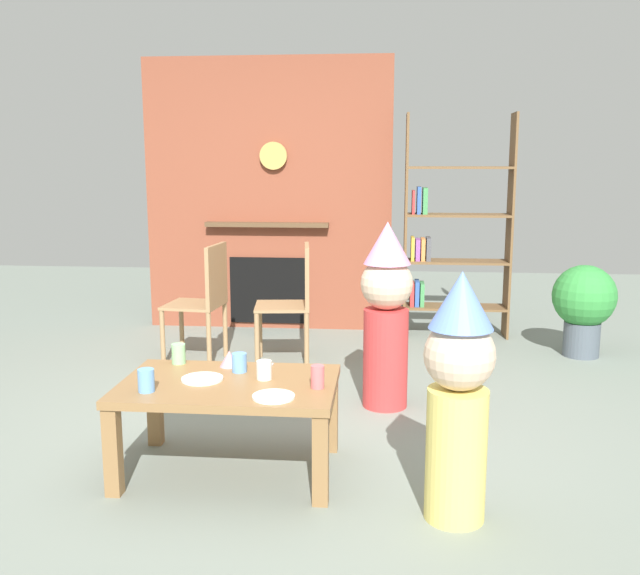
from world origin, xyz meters
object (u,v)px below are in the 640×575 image
Objects in this scene: paper_cup_center at (264,370)px; paper_cup_far_left at (239,363)px; bookshelf at (448,237)px; dining_chair_left at (205,296)px; child_with_cone_hat at (458,391)px; paper_cup_near_right at (146,380)px; potted_plant_tall at (584,303)px; birthday_cake_slice at (229,359)px; child_in_pink at (386,311)px; dining_chair_middle at (295,297)px; paper_cup_near_left at (318,377)px; paper_cup_far_right at (179,354)px; paper_plate_rear at (274,396)px; paper_plate_front at (202,379)px; coffee_table at (229,396)px.

paper_cup_center is 0.18m from paper_cup_far_left.
dining_chair_left is at bearing -150.98° from bookshelf.
child_with_cone_hat is at bearing -25.07° from paper_cup_center.
bookshelf is at bearing 62.23° from paper_cup_near_right.
paper_cup_far_left is at bearing -136.58° from potted_plant_tall.
child_in_pink is at bearing 43.39° from birthday_cake_slice.
bookshelf is 3.49m from paper_cup_near_right.
birthday_cake_slice is (-0.07, 0.09, -0.01)m from paper_cup_far_left.
paper_cup_near_right is 0.56m from paper_cup_center.
paper_cup_near_right is 2.11m from dining_chair_middle.
potted_plant_tall is (2.26, 2.14, -0.08)m from paper_cup_far_left.
dining_chair_middle reaches higher than birthday_cake_slice.
child_in_pink is at bearing -58.76° from child_with_cone_hat.
paper_cup_near_left is 1.08× the size of birthday_cake_slice.
paper_cup_far_right reaches higher than paper_cup_center.
bookshelf is at bearing -146.80° from dining_chair_middle.
paper_cup_near_left is at bearing -128.04° from potted_plant_tall.
dining_chair_left is at bearing 112.29° from paper_plate_rear.
paper_plate_front is 1.25m from child_with_cone_hat.
paper_cup_far_right is 1.52m from child_with_cone_hat.
birthday_cake_slice is at bearing 147.86° from paper_cup_near_left.
dining_chair_middle reaches higher than paper_plate_rear.
coffee_table is at bearing -113.79° from bookshelf.
paper_plate_rear is 0.27× the size of potted_plant_tall.
potted_plant_tall is (2.12, 2.25, -0.08)m from paper_cup_center.
child_with_cone_hat is at bearing -7.36° from paper_cup_near_right.
bookshelf is 3.29m from paper_plate_rear.
coffee_table is 0.15m from paper_plate_front.
paper_cup_near_left is 2.99m from potted_plant_tall.
coffee_table is at bearing -40.31° from paper_cup_far_right.
paper_cup_far_right is at bearing 174.31° from birthday_cake_slice.
paper_cup_near_right is at bearing -152.13° from coffee_table.
dining_chair_middle is at bearing 83.65° from paper_plate_front.
dining_chair_middle is at bearing 94.83° from paper_plate_rear.
dining_chair_left is at bearing 104.06° from paper_plate_front.
child_with_cone_hat is 1.19× the size of dining_chair_middle.
paper_plate_rear is (0.39, -0.23, 0.00)m from paper_plate_front.
dining_chair_left is at bearing -3.94° from dining_chair_middle.
dining_chair_middle reaches higher than paper_cup_far_left.
dining_chair_left reaches higher than potted_plant_tall.
child_with_cone_hat is at bearing -17.51° from paper_plate_front.
coffee_table is 9.55× the size of paper_cup_near_left.
child_with_cone_hat reaches higher than potted_plant_tall.
dining_chair_middle is at bearing 87.70° from coffee_table.
paper_cup_center is at bearing -42.23° from birthday_cake_slice.
paper_cup_near_left is at bearing 124.42° from dining_chair_left.
child_with_cone_hat reaches higher than coffee_table.
birthday_cake_slice is 0.09× the size of child_in_pink.
birthday_cake_slice is at bearing 123.37° from paper_plate_rear.
birthday_cake_slice is 0.11× the size of dining_chair_left.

